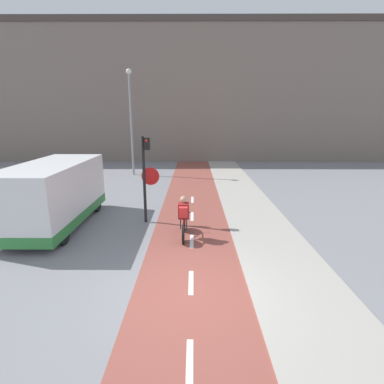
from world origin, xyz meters
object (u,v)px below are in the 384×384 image
at_px(street_lamp_far, 131,112).
at_px(van, 55,195).
at_px(traffic_light_pole, 146,170).
at_px(cyclist_near, 184,218).

relative_size(street_lamp_far, van, 1.32).
distance_m(traffic_light_pole, street_lamp_far, 10.24).
bearing_deg(street_lamp_far, traffic_light_pole, -75.84).
bearing_deg(traffic_light_pole, street_lamp_far, 104.16).
relative_size(street_lamp_far, cyclist_near, 4.10).
distance_m(street_lamp_far, cyclist_near, 12.42).
relative_size(cyclist_near, van, 0.32).
distance_m(cyclist_near, van, 4.95).
bearing_deg(van, cyclist_near, -13.67).
height_order(traffic_light_pole, cyclist_near, traffic_light_pole).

